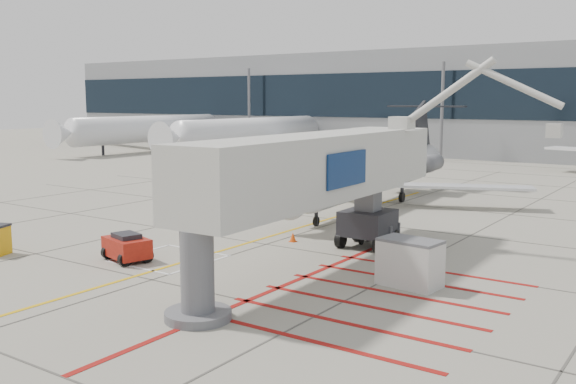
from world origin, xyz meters
The scene contains 10 objects.
ground_plane centered at (0.00, 0.00, 0.00)m, with size 260.00×260.00×0.00m, color #9E9988.
regional_jet centered at (-0.98, 15.98, 3.56)m, with size 21.57×27.19×7.13m, color silver, non-canonical shape.
jet_bridge centered at (4.71, 0.26, 3.96)m, with size 9.38×19.79×7.92m, color beige, non-canonical shape.
pushback_tug centered at (-3.34, -2.36, 0.68)m, with size 2.34×1.46×1.37m, color #A71C10, non-canonical shape.
baggage_cart centered at (4.80, 7.25, 0.60)m, with size 1.91×1.21×1.21m, color #59595E, non-canonical shape.
ground_power_unit centered at (9.17, 1.27, 0.95)m, with size 2.41×1.40×1.90m, color silver, non-canonical shape.
cone_nose centered at (-3.71, 3.38, 0.24)m, with size 0.35×0.35×0.49m, color #FE550D.
cone_side centered at (0.79, 5.31, 0.25)m, with size 0.36×0.36×0.50m, color #E2480B.
bg_aircraft_a centered at (-49.79, 46.00, 5.68)m, with size 34.11×37.90×11.37m, color silver, non-canonical shape.
bg_aircraft_b centered at (-30.97, 46.00, 5.69)m, with size 34.14×37.94×11.38m, color silver, non-canonical shape.
Camera 1 is at (19.28, -22.07, 7.42)m, focal length 40.00 mm.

